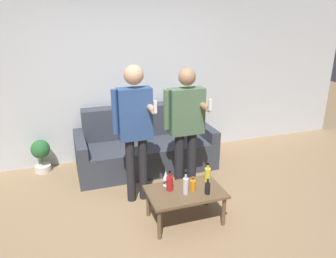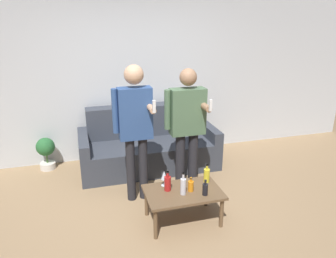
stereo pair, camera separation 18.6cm
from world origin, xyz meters
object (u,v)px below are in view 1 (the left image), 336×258
at_px(coffee_table, 185,194).
at_px(bottle_orange, 170,183).
at_px(couch, 145,146).
at_px(person_standing_left, 135,123).
at_px(person_standing_right, 186,121).

height_order(coffee_table, bottle_orange, bottle_orange).
bearing_deg(coffee_table, couch, 92.26).
xyz_separation_m(bottle_orange, person_standing_left, (-0.25, 0.56, 0.55)).
height_order(couch, bottle_orange, couch).
bearing_deg(person_standing_right, person_standing_left, -172.79).
bearing_deg(person_standing_left, person_standing_right, 7.21).
height_order(coffee_table, person_standing_left, person_standing_left).
relative_size(couch, person_standing_right, 1.26).
distance_m(coffee_table, person_standing_right, 0.98).
relative_size(bottle_orange, person_standing_left, 0.13).
bearing_deg(person_standing_right, coffee_table, -111.24).
relative_size(coffee_table, bottle_orange, 3.68).
relative_size(couch, coffee_table, 2.42).
height_order(person_standing_left, person_standing_right, person_standing_left).
distance_m(coffee_table, person_standing_left, 1.02).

